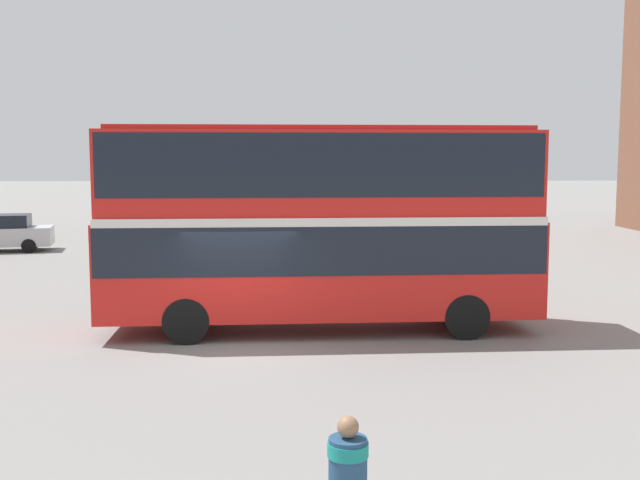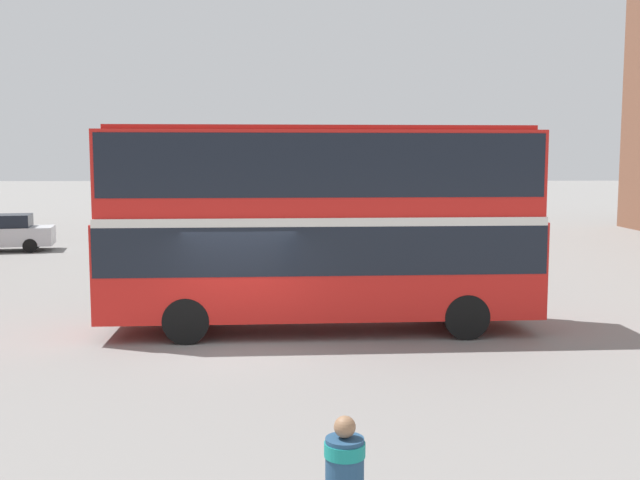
% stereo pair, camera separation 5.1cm
% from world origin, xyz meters
% --- Properties ---
extents(ground_plane, '(240.00, 240.00, 0.00)m').
position_xyz_m(ground_plane, '(0.00, 0.00, 0.00)').
color(ground_plane, gray).
extents(double_decker_bus, '(10.23, 2.94, 4.81)m').
position_xyz_m(double_decker_bus, '(1.80, 1.71, 2.75)').
color(double_decker_bus, red).
rests_on(double_decker_bus, ground_plane).
extents(pedestrian_foreground, '(0.41, 0.41, 1.63)m').
position_xyz_m(pedestrian_foreground, '(1.76, -8.88, 1.00)').
color(pedestrian_foreground, '#232328').
rests_on(pedestrian_foreground, ground_plane).
extents(parked_car_kerb_far, '(4.29, 2.26, 1.62)m').
position_xyz_m(parked_car_kerb_far, '(-1.41, 13.31, 0.81)').
color(parked_car_kerb_far, slate).
rests_on(parked_car_kerb_far, ground_plane).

